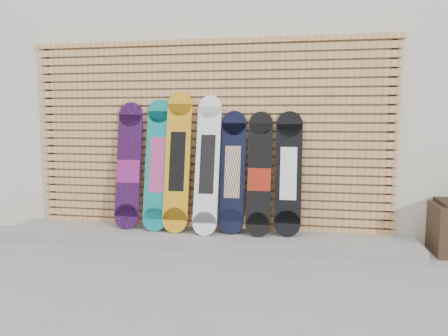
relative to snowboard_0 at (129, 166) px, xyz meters
The scene contains 11 objects.
ground 1.58m from the snowboard_0, 36.89° to the right, with size 80.00×80.00×0.00m, color gray.
building 3.26m from the snowboard_0, 59.82° to the left, with size 12.00×5.00×3.60m, color beige.
concrete_step 1.21m from the snowboard_0, ahead, with size 4.60×0.70×0.12m, color gray.
slat_wall 1.00m from the snowboard_0, 10.40° to the left, with size 4.26×0.08×2.29m.
snowboard_0 is the anchor object (origin of this frame).
snowboard_1 0.36m from the snowboard_0, ahead, with size 0.28×0.33×1.50m.
snowboard_2 0.61m from the snowboard_0, ahead, with size 0.29×0.35×1.59m.
snowboard_3 0.96m from the snowboard_0, ahead, with size 0.27×0.40×1.54m.
snowboard_4 1.23m from the snowboard_0, ahead, with size 0.28×0.30×1.37m.
snowboard_5 1.54m from the snowboard_0, ahead, with size 0.27×0.35×1.36m.
snowboard_6 1.85m from the snowboard_0, ahead, with size 0.29×0.29×1.36m.
Camera 1 is at (0.93, -3.99, 1.41)m, focal length 35.00 mm.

